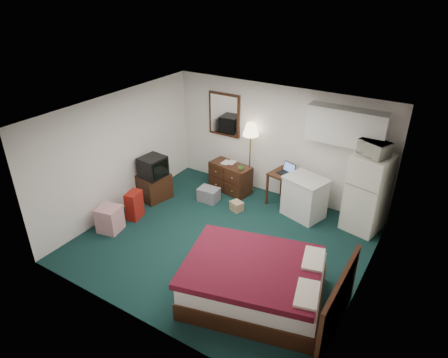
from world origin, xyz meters
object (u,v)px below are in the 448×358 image
Objects in this scene: desk at (284,189)px; fridge at (367,193)px; dresser at (230,178)px; tv_stand at (154,186)px; bed at (254,282)px; suitcase at (134,205)px; kitchen_counter at (304,198)px; floor_lamp at (250,158)px.

fridge is (1.70, -0.04, 0.42)m from desk.
tv_stand is at bearing -127.90° from dresser.
tv_stand is (-2.58, -1.30, -0.08)m from desk.
fridge reaches higher than bed.
tv_stand is 1.07× the size of suitcase.
suitcase is at bearing -64.72° from tv_stand.
fridge is at bearing 25.89° from kitchen_counter.
floor_lamp is at bearing -177.08° from desk.
desk is at bearing 91.36° from bed.
desk reaches higher than bed.
fridge is at bearing 10.50° from dresser.
dresser is 1.85m from kitchen_counter.
kitchen_counter is at bearing -158.97° from fridge.
floor_lamp is 3.54m from bed.
desk is at bearing -169.14° from fridge.
fridge reaches higher than suitcase.
fridge is 4.50m from tv_stand.
suitcase is (-2.38, -2.14, -0.08)m from desk.
tv_stand is at bearing 140.64° from bed.
desk is 1.19× the size of tv_stand.
suitcase is (-3.19, 0.75, -0.03)m from bed.
desk is 2.89m from tv_stand.
suitcase is (0.20, -0.84, 0.01)m from tv_stand.
suitcase is (-4.08, -2.10, -0.50)m from fridge.
kitchen_counter is 2.68m from bed.
floor_lamp is 1.06m from desk.
floor_lamp is 2.19× the size of desk.
suitcase is at bearing -129.78° from kitchen_counter.
fridge is at bearing 58.29° from bed.
tv_stand is (-3.39, 1.59, -0.04)m from bed.
dresser is at bearing -166.58° from fridge.
suitcase reaches higher than tv_stand.
dresser is 0.60× the size of floor_lamp.
suitcase is at bearing -108.83° from dresser.
floor_lamp is 2.25m from tv_stand.
kitchen_counter reaches higher than suitcase.
floor_lamp is 0.80× the size of bed.
desk is 0.47× the size of fridge.
tv_stand is 0.86m from suitcase.
kitchen_counter reaches higher than dresser.
suitcase is at bearing -126.37° from desk.
fridge is 3.03m from bed.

